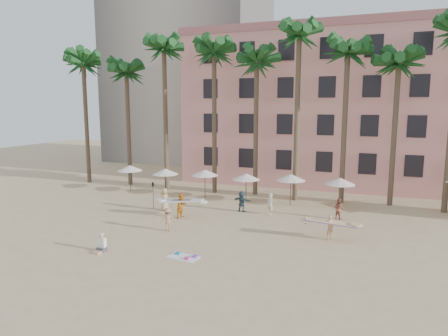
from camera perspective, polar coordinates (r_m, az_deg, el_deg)
name	(u,v)px	position (r m, az deg, el deg)	size (l,w,h in m)	color
ground	(200,250)	(24.24, -3.46, -11.59)	(120.00, 120.00, 0.00)	#D1B789
pink_hotel	(352,110)	(46.81, 17.76, 7.95)	(35.00, 14.00, 16.00)	#E89C8D
palm_row	(272,54)	(37.06, 6.82, 15.84)	(44.40, 5.40, 16.30)	brown
umbrella_row	(225,174)	(35.95, 0.13, -0.90)	(22.50, 2.70, 2.73)	#332B23
beach_towel	(184,257)	(23.24, -5.70, -12.47)	(1.93, 1.26, 0.14)	white
carrier_yellow	(330,225)	(26.51, 14.96, -7.94)	(3.17, 1.02, 1.62)	tan
carrier_white	(182,205)	(30.62, -6.05, -5.25)	(3.36, 1.28, 1.89)	orange
beachgoers	(227,206)	(30.81, 0.50, -5.42)	(14.39, 8.02, 1.85)	#364E5F
paddle	(153,192)	(33.51, -10.10, -3.38)	(0.18, 0.04, 2.23)	black
seated_man	(101,245)	(24.89, -17.16, -10.53)	(0.47, 0.82, 1.07)	#3F3F4C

